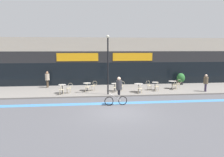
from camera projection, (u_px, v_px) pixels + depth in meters
ground_plane at (118, 113)px, 13.82m from camera, size 120.00×120.00×0.00m
sidewalk_slab at (108, 90)px, 20.95m from camera, size 40.00×5.50×0.12m
storefront_facade at (104, 61)px, 25.24m from camera, size 40.00×4.06×5.17m
bike_lane_stripe at (114, 103)px, 16.18m from camera, size 36.00×0.70×0.01m
bistro_table_0 at (62, 87)px, 19.08m from camera, size 0.66×0.66×0.77m
bistro_table_1 at (87, 85)px, 20.32m from camera, size 0.73×0.73×0.72m
bistro_table_2 at (115, 86)px, 20.10m from camera, size 0.63×0.63×0.72m
bistro_table_3 at (139, 86)px, 19.61m from camera, size 0.78×0.78×0.76m
bistro_table_4 at (155, 84)px, 20.62m from camera, size 0.63×0.63×0.75m
bistro_table_5 at (172, 83)px, 21.34m from camera, size 0.75×0.75×0.75m
cafe_chair_0_near at (61, 89)px, 18.47m from camera, size 0.43×0.59×0.90m
cafe_chair_0_side at (69, 87)px, 19.14m from camera, size 0.60×0.45×0.90m
cafe_chair_1_near at (87, 86)px, 19.71m from camera, size 0.43×0.59×0.90m
cafe_chair_1_side at (94, 85)px, 20.39m from camera, size 0.58×0.41×0.90m
cafe_chair_2_near at (115, 87)px, 19.48m from camera, size 0.45×0.60×0.90m
cafe_chair_2_side at (121, 85)px, 20.17m from camera, size 0.58×0.41×0.90m
cafe_chair_3_near at (140, 88)px, 19.00m from camera, size 0.42×0.58×0.90m
cafe_chair_4_near at (157, 86)px, 20.01m from camera, size 0.44×0.59×0.90m
cafe_chair_4_side at (149, 85)px, 20.54m from camera, size 0.60×0.45×0.90m
cafe_chair_5_near at (175, 84)px, 20.73m from camera, size 0.44×0.59×0.90m
cafe_chair_5_side at (178, 83)px, 21.41m from camera, size 0.57×0.40×0.90m
planter_pot at (181, 78)px, 23.76m from camera, size 0.87×0.87×1.24m
lamp_post at (108, 60)px, 18.34m from camera, size 0.26×0.26×5.02m
cyclist_0 at (118, 89)px, 15.47m from camera, size 1.65×0.52×2.05m
pedestrian_near_end at (47, 78)px, 21.87m from camera, size 0.52×0.52×1.63m
pedestrian_far_end at (206, 81)px, 19.86m from camera, size 0.48×0.48×1.57m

